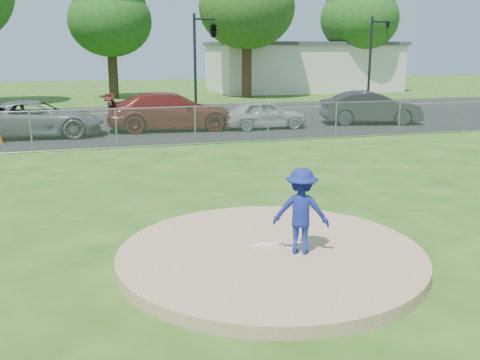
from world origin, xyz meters
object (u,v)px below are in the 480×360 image
object	(u,v)px
parked_car_darkred	(171,111)
parked_car_charcoal	(371,108)
tree_center	(110,10)
pitcher	(301,211)
tree_far_right	(360,9)
traffic_signal_right	(374,54)
commercial_building	(302,66)
parked_car_gray	(36,119)
parked_car_pearl	(264,114)
traffic_signal_center	(211,32)

from	to	relation	value
parked_car_darkred	parked_car_charcoal	xyz separation A→B (m)	(9.95, -0.60, -0.06)
tree_center	pitcher	world-z (taller)	tree_center
tree_far_right	traffic_signal_right	bearing A→B (deg)	-113.91
commercial_building	pitcher	bearing A→B (deg)	-112.12
pitcher	parked_car_gray	bearing A→B (deg)	-46.00
parked_car_darkred	parked_car_pearl	world-z (taller)	parked_car_darkred
traffic_signal_center	traffic_signal_right	distance (m)	10.34
parked_car_darkred	parked_car_pearl	bearing A→B (deg)	-95.88
parked_car_pearl	parked_car_charcoal	bearing A→B (deg)	-88.96
traffic_signal_center	parked_car_darkred	world-z (taller)	traffic_signal_center
traffic_signal_center	pitcher	xyz separation A→B (m)	(-3.51, -22.24, -3.66)
tree_center	traffic_signal_right	bearing A→B (deg)	-38.22
tree_center	parked_car_charcoal	distance (m)	22.46
pitcher	tree_far_right	bearing A→B (deg)	-94.19
tree_far_right	parked_car_pearl	xyz separation A→B (m)	(-15.00, -19.49, -6.38)
traffic_signal_center	parked_car_darkred	distance (m)	7.58
commercial_building	traffic_signal_right	size ratio (longest dim) A/B	2.93
parked_car_gray	parked_car_charcoal	bearing A→B (deg)	-88.53
commercial_building	pitcher	xyz separation A→B (m)	(-15.55, -38.24, -1.21)
tree_far_right	parked_car_darkred	bearing A→B (deg)	-135.81
traffic_signal_center	parked_car_gray	bearing A→B (deg)	-145.70
commercial_building	traffic_signal_right	world-z (taller)	traffic_signal_right
tree_far_right	pitcher	size ratio (longest dim) A/B	7.16
pitcher	parked_car_darkred	xyz separation A→B (m)	(0.27, 16.51, -0.08)
traffic_signal_center	traffic_signal_right	xyz separation A→B (m)	(10.27, 0.00, -1.25)
tree_far_right	parked_car_charcoal	size ratio (longest dim) A/B	2.20
pitcher	tree_center	bearing A→B (deg)	-62.75
tree_center	parked_car_charcoal	size ratio (longest dim) A/B	2.02
traffic_signal_right	commercial_building	bearing A→B (deg)	83.71
commercial_building	pitcher	size ratio (longest dim) A/B	10.93
tree_far_right	traffic_signal_center	bearing A→B (deg)	-140.96
tree_center	tree_far_right	distance (m)	21.03
traffic_signal_center	parked_car_charcoal	size ratio (longest dim) A/B	1.15
commercial_building	parked_car_gray	size ratio (longest dim) A/B	2.97
parked_car_darkred	parked_car_pearl	xyz separation A→B (m)	(4.27, -0.75, -0.19)
pitcher	parked_car_gray	world-z (taller)	pitcher
parked_car_gray	parked_car_pearl	size ratio (longest dim) A/B	1.41
parked_car_gray	parked_car_pearl	world-z (taller)	parked_car_gray
commercial_building	tree_far_right	size ratio (longest dim) A/B	1.53
tree_far_right	pitcher	xyz separation A→B (m)	(-19.55, -35.24, -6.11)
parked_car_gray	parked_car_pearl	xyz separation A→B (m)	(10.12, -0.29, -0.10)
commercial_building	traffic_signal_center	distance (m)	20.17
traffic_signal_center	parked_car_darkred	xyz separation A→B (m)	(-3.24, -5.74, -3.74)
pitcher	commercial_building	bearing A→B (deg)	-87.30
parked_car_pearl	traffic_signal_center	bearing A→B (deg)	8.47
traffic_signal_right	parked_car_pearl	distance (m)	11.61
commercial_building	pitcher	distance (m)	41.30
pitcher	parked_car_pearl	bearing A→B (deg)	-81.27
parked_car_darkred	parked_car_pearl	distance (m)	4.34
pitcher	parked_car_gray	distance (m)	16.98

